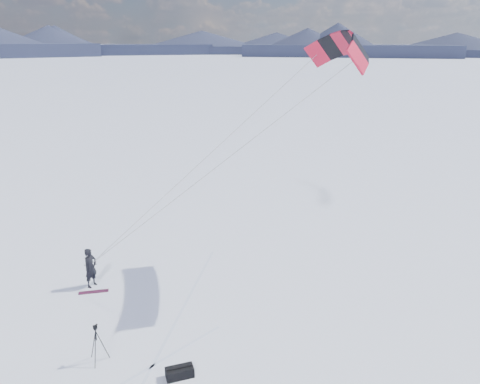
# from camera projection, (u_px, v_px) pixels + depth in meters

# --- Properties ---
(ground) EXTENTS (1800.00, 1800.00, 0.00)m
(ground) POSITION_uv_depth(u_px,v_px,m) (78.00, 347.00, 17.59)
(ground) COLOR white
(horizon_hills) EXTENTS (704.00, 705.94, 9.75)m
(horizon_hills) POSITION_uv_depth(u_px,v_px,m) (65.00, 245.00, 16.27)
(horizon_hills) COLOR #1B1F33
(horizon_hills) RESTS_ON ground
(snow_tracks) EXTENTS (13.93, 9.84, 0.01)m
(snow_tracks) POSITION_uv_depth(u_px,v_px,m) (29.00, 342.00, 17.87)
(snow_tracks) COLOR silver
(snow_tracks) RESTS_ON ground
(snowkiter) EXTENTS (0.68, 0.81, 1.89)m
(snowkiter) POSITION_uv_depth(u_px,v_px,m) (93.00, 286.00, 21.93)
(snowkiter) COLOR black
(snowkiter) RESTS_ON ground
(snowboard) EXTENTS (1.33, 0.64, 0.04)m
(snowboard) POSITION_uv_depth(u_px,v_px,m) (94.00, 292.00, 21.38)
(snowboard) COLOR maroon
(snowboard) RESTS_ON ground
(tripod) EXTENTS (0.72, 0.64, 1.48)m
(tripod) POSITION_uv_depth(u_px,v_px,m) (96.00, 338.00, 16.55)
(tripod) COLOR black
(tripod) RESTS_ON ground
(gear_bag_a) EXTENTS (1.05, 0.80, 0.42)m
(gear_bag_a) POSITION_uv_depth(u_px,v_px,m) (180.00, 372.00, 15.99)
(gear_bag_a) COLOR black
(gear_bag_a) RESTS_ON ground
(power_kite) EXTENTS (12.43, 5.96, 10.31)m
(power_kite) POSITION_uv_depth(u_px,v_px,m) (342.00, 50.00, 20.63)
(power_kite) COLOR red
(power_kite) RESTS_ON ground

